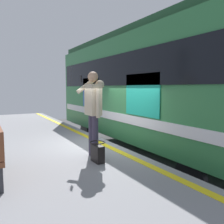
# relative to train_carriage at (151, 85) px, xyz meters

# --- Properties ---
(ground_plane) EXTENTS (26.42, 26.42, 0.00)m
(ground_plane) POSITION_rel_train_carriage_xyz_m (-1.08, 2.00, -2.59)
(ground_plane) COLOR #3D3D3F
(platform) EXTENTS (17.61, 4.72, 1.03)m
(platform) POSITION_rel_train_carriage_xyz_m (-1.08, 4.36, -2.08)
(platform) COLOR gray
(platform) RESTS_ON ground
(safety_line) EXTENTS (17.26, 0.16, 0.01)m
(safety_line) POSITION_rel_train_carriage_xyz_m (-1.08, 2.30, -1.56)
(safety_line) COLOR yellow
(safety_line) RESTS_ON platform
(track_rail_near) EXTENTS (22.89, 0.08, 0.16)m
(track_rail_near) POSITION_rel_train_carriage_xyz_m (-1.08, 0.71, -2.51)
(track_rail_near) COLOR slate
(track_rail_near) RESTS_ON ground
(track_rail_far) EXTENTS (22.89, 0.08, 0.16)m
(track_rail_far) POSITION_rel_train_carriage_xyz_m (-1.08, -0.72, -2.51)
(track_rail_far) COLOR slate
(track_rail_far) RESTS_ON ground
(train_carriage) EXTENTS (9.16, 3.05, 4.10)m
(train_carriage) POSITION_rel_train_carriage_xyz_m (0.00, 0.00, 0.00)
(train_carriage) COLOR #2D723F
(train_carriage) RESTS_ON ground
(passenger) EXTENTS (0.57, 0.55, 1.83)m
(passenger) POSITION_rel_train_carriage_xyz_m (-1.85, 2.96, -0.48)
(passenger) COLOR #383347
(passenger) RESTS_ON platform
(handbag) EXTENTS (0.35, 0.32, 0.41)m
(handbag) POSITION_rel_train_carriage_xyz_m (-2.28, 3.07, -1.37)
(handbag) COLOR black
(handbag) RESTS_ON platform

